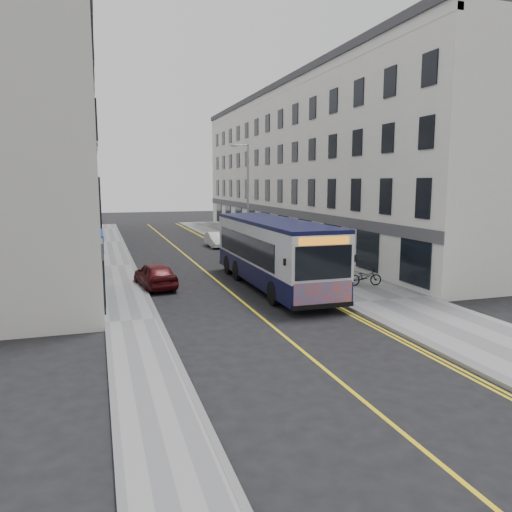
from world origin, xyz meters
TOP-DOWN VIEW (x-y plane):
  - ground at (0.00, 0.00)m, footprint 140.00×140.00m
  - pavement_east at (6.25, 12.00)m, footprint 4.50×64.00m
  - pavement_west at (-5.00, 12.00)m, footprint 2.00×64.00m
  - kerb_east at (4.00, 12.00)m, footprint 0.18×64.00m
  - kerb_west at (-4.00, 12.00)m, footprint 0.18×64.00m
  - road_centre_line at (0.00, 12.00)m, footprint 0.12×64.00m
  - road_dbl_yellow_inner at (3.55, 12.00)m, footprint 0.10×64.00m
  - road_dbl_yellow_outer at (3.75, 12.00)m, footprint 0.10×64.00m
  - terrace_east at (11.50, 21.00)m, footprint 6.00×46.00m
  - terrace_west at (-9.00, 21.00)m, footprint 6.00×46.00m
  - streetlamp at (4.17, 14.00)m, footprint 1.32×0.18m
  - city_bus at (2.35, 3.32)m, footprint 2.78×11.93m
  - bicycle at (6.78, 1.74)m, footprint 1.80×0.90m
  - pedestrian_near at (5.47, 14.72)m, footprint 0.69×0.57m
  - pedestrian_far at (5.38, 14.84)m, footprint 1.23×1.18m
  - car_white at (3.20, 19.71)m, footprint 1.32×3.71m
  - car_maroon at (-3.40, 5.07)m, footprint 2.10×4.10m

SIDE VIEW (x-z plane):
  - ground at x=0.00m, z-range 0.00..0.00m
  - road_centre_line at x=0.00m, z-range 0.00..0.01m
  - road_dbl_yellow_inner at x=3.55m, z-range 0.00..0.01m
  - road_dbl_yellow_outer at x=3.75m, z-range 0.00..0.01m
  - pavement_east at x=6.25m, z-range 0.00..0.12m
  - pavement_west at x=-5.00m, z-range 0.00..0.12m
  - kerb_east at x=4.00m, z-range 0.00..0.13m
  - kerb_west at x=-4.00m, z-range 0.00..0.13m
  - bicycle at x=6.78m, z-range 0.12..1.02m
  - car_white at x=3.20m, z-range 0.00..1.22m
  - car_maroon at x=-3.40m, z-range 0.00..1.34m
  - pedestrian_near at x=5.47m, z-range 0.12..1.75m
  - pedestrian_far at x=5.38m, z-range 0.12..2.12m
  - city_bus at x=2.35m, z-range 0.16..3.63m
  - streetlamp at x=4.17m, z-range 0.38..8.38m
  - terrace_east at x=11.50m, z-range 0.00..13.00m
  - terrace_west at x=-9.00m, z-range 0.00..13.00m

